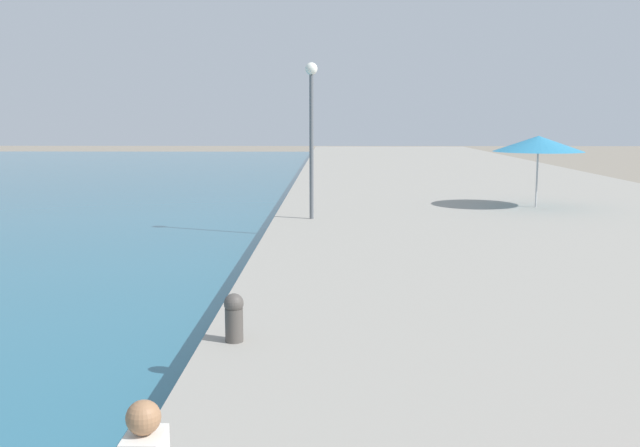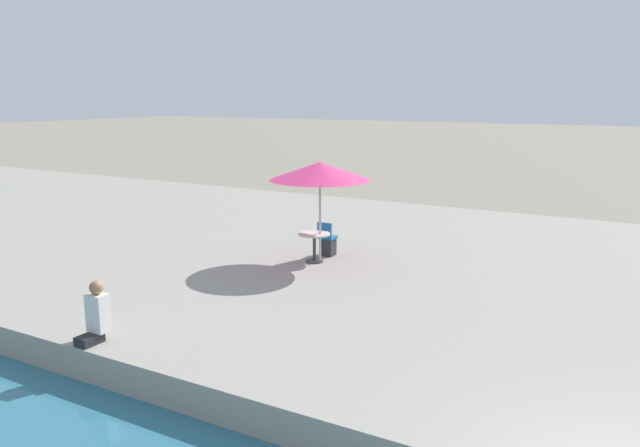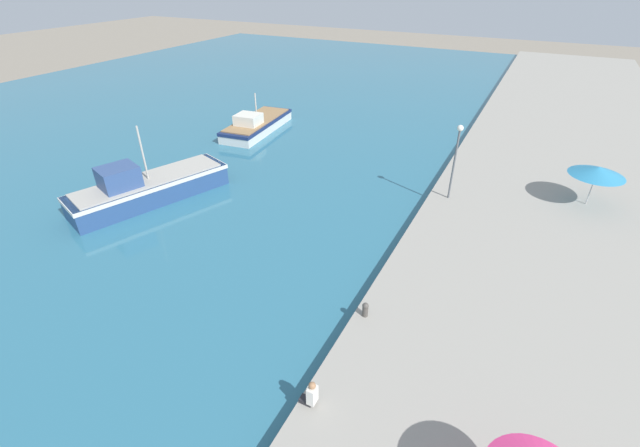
{
  "view_description": "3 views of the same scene",
  "coord_description": "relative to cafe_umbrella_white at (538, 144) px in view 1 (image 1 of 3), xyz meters",
  "views": [
    {
      "loc": [
        1.74,
        4.16,
        3.54
      ],
      "look_at": [
        1.5,
        18.7,
        1.4
      ],
      "focal_mm": 40.0,
      "sensor_mm": 36.0,
      "label": 1
    },
    {
      "loc": [
        -6.44,
        0.39,
        4.76
      ],
      "look_at": [
        6.75,
        7.9,
        1.6
      ],
      "focal_mm": 35.0,
      "sensor_mm": 36.0,
      "label": 2
    },
    {
      "loc": [
        4.68,
        1.0,
        12.83
      ],
      "look_at": [
        -4.0,
        18.0,
        1.2
      ],
      "focal_mm": 24.0,
      "sensor_mm": 36.0,
      "label": 3
    }
  ],
  "objects": [
    {
      "name": "cafe_umbrella_white",
      "position": [
        0.0,
        0.0,
        0.0
      ],
      "size": [
        2.99,
        2.99,
        2.39
      ],
      "color": "#B7B7B7",
      "rests_on": "quay_promenade"
    },
    {
      "name": "lamppost",
      "position": [
        -7.48,
        -2.94,
        0.97
      ],
      "size": [
        0.36,
        0.36,
        4.56
      ],
      "color": "#565B60",
      "rests_on": "quay_promenade"
    },
    {
      "name": "quay_promenade",
      "position": [
        -0.62,
        8.91,
        -2.43
      ],
      "size": [
        16.0,
        90.0,
        0.6
      ],
      "color": "gray",
      "rests_on": "ground_plane"
    },
    {
      "name": "mooring_bollard",
      "position": [
        -8.17,
        -14.79,
        -1.78
      ],
      "size": [
        0.26,
        0.26,
        0.65
      ],
      "color": "#4C4742",
      "rests_on": "quay_promenade"
    }
  ]
}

